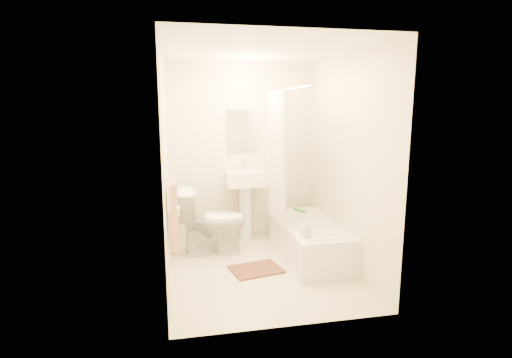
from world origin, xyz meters
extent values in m
plane|color=beige|center=(0.00, 0.00, 0.00)|extent=(2.40, 2.40, 0.00)
plane|color=white|center=(0.00, 0.00, 2.40)|extent=(2.40, 2.40, 0.00)
cube|color=beige|center=(0.00, 1.20, 1.20)|extent=(2.00, 0.02, 2.40)
cube|color=beige|center=(-1.00, 0.00, 1.20)|extent=(0.02, 2.40, 2.40)
cube|color=beige|center=(1.00, 0.00, 1.20)|extent=(0.02, 2.40, 2.40)
cube|color=white|center=(0.00, 1.18, 1.50)|extent=(0.40, 0.03, 0.55)
cylinder|color=silver|center=(0.30, 0.10, 2.00)|extent=(0.03, 1.70, 0.03)
cube|color=silver|center=(0.30, 0.50, 1.22)|extent=(0.04, 0.80, 1.55)
cylinder|color=silver|center=(-0.96, -0.25, 1.10)|extent=(0.02, 0.60, 0.02)
cube|color=#CC7266|center=(-0.93, -0.25, 0.78)|extent=(0.06, 0.45, 0.66)
cylinder|color=white|center=(-0.93, 0.12, 0.70)|extent=(0.11, 0.12, 0.12)
imported|color=silver|center=(-0.48, 0.64, 0.41)|extent=(0.85, 0.51, 0.81)
cube|color=#532C23|center=(-0.05, -0.01, 0.01)|extent=(0.63, 0.52, 0.02)
imported|color=silver|center=(0.46, -0.21, 0.52)|extent=(0.11, 0.11, 0.19)
cube|color=green|center=(0.72, 0.80, 0.44)|extent=(0.13, 0.21, 0.04)
camera|label=1|loc=(-0.90, -4.16, 1.84)|focal=28.00mm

